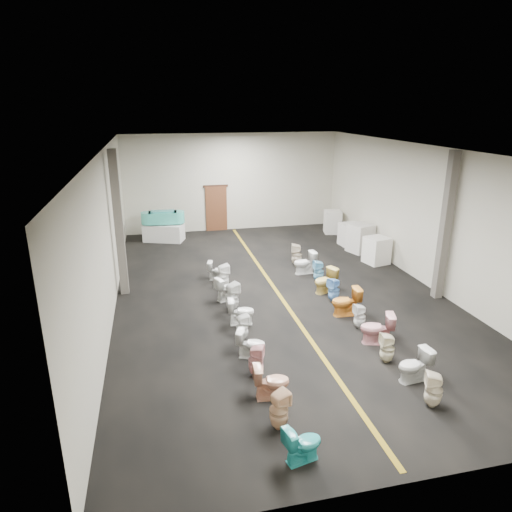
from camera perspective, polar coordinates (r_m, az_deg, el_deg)
The scene contains 39 objects.
floor at distance 14.71m, azimuth 2.63°, elevation -4.47°, with size 16.00×16.00×0.00m, color black.
ceiling at distance 13.61m, azimuth 2.91°, elevation 13.27°, with size 16.00×16.00×0.00m, color black.
wall_back at distance 21.64m, azimuth -2.97°, elevation 9.17°, with size 10.00×10.00×0.00m, color #B8B39D.
wall_front at distance 7.14m, azimuth 20.57°, elevation -11.93°, with size 10.00×10.00×0.00m, color #B8B39D.
wall_left at distance 13.57m, azimuth -18.06°, elevation 2.69°, with size 16.00×16.00×0.00m, color #B8B39D.
wall_right at distance 16.04m, azimuth 20.31°, elevation 4.79°, with size 16.00×16.00×0.00m, color #B8B39D.
aisle_stripe at distance 14.71m, azimuth 2.63°, elevation -4.46°, with size 0.12×15.60×0.01m, color olive.
back_door at distance 21.69m, azimuth -4.98°, elevation 5.92°, with size 1.00×0.10×2.10m, color #562D19.
door_frame at distance 21.50m, azimuth -5.06°, elevation 8.71°, with size 1.15×0.08×0.10m, color #331C11.
column_left at distance 14.51m, azimuth -16.78°, elevation 3.80°, with size 0.25×0.25×4.50m, color #59544C.
column_right at distance 14.70m, azimuth 22.59°, elevation 3.35°, with size 0.25×0.25×4.50m, color #59544C.
display_table at distance 20.45m, azimuth -11.44°, elevation 2.89°, with size 1.68×0.84×0.75m, color silver.
bathtub at distance 20.28m, azimuth -11.56°, elevation 4.79°, with size 1.86×0.72×0.55m.
appliance_crate_a at distance 17.74m, azimuth 14.85°, elevation 0.70°, with size 0.78×0.78×1.01m, color white.
appliance_crate_b at distance 18.95m, azimuth 12.90°, elevation 2.19°, with size 0.84×0.84×1.15m, color beige.
appliance_crate_c at distance 19.76m, azimuth 11.77°, elevation 2.63°, with size 0.84×0.84×0.95m, color beige.
appliance_crate_d at distance 21.57m, azimuth 9.55°, elevation 4.23°, with size 0.74×0.74×1.05m, color silver.
toilet_left_0 at distance 8.26m, azimuth 5.86°, elevation -22.28°, with size 0.38×0.67×0.68m, color teal.
toilet_left_1 at distance 8.83m, azimuth 2.88°, elevation -18.71°, with size 0.35×0.36×0.78m, color #DAAD85.
toilet_left_2 at distance 9.59m, azimuth 1.93°, elevation -15.43°, with size 0.42×0.73×0.75m, color tan.
toilet_left_3 at distance 10.26m, azimuth -0.00°, elevation -12.95°, with size 0.34×0.34×0.75m, color #D29294.
toilet_left_4 at distance 10.95m, azimuth -0.62°, elevation -10.95°, with size 0.39×0.68×0.69m, color silver.
toilet_left_5 at distance 11.71m, azimuth -1.73°, elevation -8.89°, with size 0.31×0.32×0.69m, color white.
toilet_left_6 at distance 12.49m, azimuth -1.89°, elevation -6.97°, with size 0.41×0.72×0.73m, color white.
toilet_left_7 at distance 13.27m, azimuth -3.02°, elevation -5.12°, with size 0.38×0.39×0.85m, color silver.
toilet_left_8 at distance 14.00m, azimuth -3.65°, elevation -4.05°, with size 0.42×0.74×0.75m, color white.
toilet_left_9 at distance 14.85m, azimuth -4.15°, elevation -2.57°, with size 0.37×0.38×0.83m, color white.
toilet_left_10 at distance 15.62m, azimuth -4.86°, elevation -1.83°, with size 0.37×0.65×0.66m, color silver.
toilet_right_0 at distance 9.98m, azimuth 21.33°, elevation -15.31°, with size 0.34×0.35×0.76m, color beige.
toilet_right_1 at distance 10.65m, azimuth 19.20°, elevation -12.80°, with size 0.42×0.74×0.75m, color silver.
toilet_right_2 at distance 11.16m, azimuth 16.09°, elevation -11.02°, with size 0.33×0.34×0.73m, color beige.
toilet_right_3 at distance 11.89m, azimuth 14.88°, elevation -8.75°, with size 0.46×0.81×0.82m, color pink.
toilet_right_4 at distance 12.57m, azimuth 12.84°, elevation -7.38°, with size 0.31×0.32×0.69m, color white.
toilet_right_5 at distance 13.21m, azimuth 11.18°, elevation -5.63°, with size 0.46×0.81×0.83m, color orange.
toilet_right_6 at distance 14.04m, azimuth 9.71°, elevation -4.20°, with size 0.34×0.35×0.76m, color #6CA7E5.
toilet_right_7 at distance 14.67m, azimuth 8.65°, elevation -3.07°, with size 0.44×0.77×0.79m, color #D9B857.
toilet_right_8 at distance 15.49m, azimuth 7.84°, elevation -1.91°, with size 0.34×0.35×0.76m, color #79C1E3.
toilet_right_9 at distance 16.21m, azimuth 6.10°, elevation -0.84°, with size 0.45×0.79×0.80m, color white.
toilet_right_10 at distance 16.97m, azimuth 5.12°, elevation 0.15°, with size 0.38×0.39×0.84m, color beige.
Camera 1 is at (-3.67, -13.05, 5.71)m, focal length 32.00 mm.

